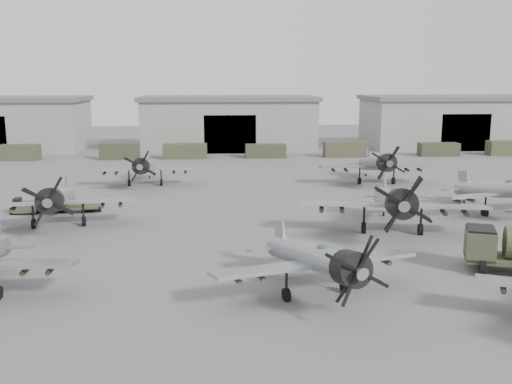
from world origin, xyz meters
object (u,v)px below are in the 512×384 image
Objects in this scene: aircraft_mid_1 at (57,199)px; aircraft_mid_2 at (393,201)px; aircraft_near_1 at (318,260)px; aircraft_mid_3 at (504,190)px; tug_trailer at (44,207)px; aircraft_far_0 at (145,167)px; aircraft_far_1 at (377,164)px.

aircraft_mid_2 is at bearing -16.33° from aircraft_mid_1.
aircraft_mid_3 reaches higher than aircraft_near_1.
aircraft_mid_1 is 1.75× the size of tug_trailer.
aircraft_near_1 is 0.92× the size of aircraft_mid_1.
aircraft_far_1 reaches higher than aircraft_far_0.
aircraft_mid_1 is at bearing 121.69° from aircraft_near_1.
aircraft_mid_3 is 39.82m from tug_trailer.
aircraft_far_0 is 25.61m from aircraft_far_1.
aircraft_near_1 is at bearing -69.57° from aircraft_far_0.
aircraft_mid_3 is at bearing -63.55° from aircraft_far_1.
aircraft_near_1 is at bearing -152.70° from aircraft_mid_3.
aircraft_near_1 is 1.60× the size of tug_trailer.
tug_trailer is (-2.52, 5.05, -1.74)m from aircraft_mid_1.
tug_trailer is (-28.16, 9.02, -2.00)m from aircraft_mid_2.
aircraft_far_1 is 34.85m from tug_trailer.
aircraft_mid_2 is 20.98m from aircraft_far_1.
aircraft_far_0 is 0.91× the size of aircraft_far_1.
aircraft_far_0 is at bearing 138.96° from aircraft_mid_3.
aircraft_mid_3 is at bearing -5.27° from aircraft_mid_1.
aircraft_far_1 is at bearing 20.94° from aircraft_mid_1.
aircraft_near_1 is 0.98× the size of aircraft_mid_3.
aircraft_far_1 is (12.66, 32.51, 0.20)m from aircraft_near_1.
aircraft_far_0 is at bearing 94.98° from aircraft_near_1.
aircraft_mid_2 is 1.11× the size of aircraft_far_1.
aircraft_mid_2 reaches higher than aircraft_far_1.
aircraft_far_1 reaches higher than aircraft_near_1.
aircraft_mid_3 is (19.40, 17.50, 0.04)m from aircraft_near_1.
aircraft_mid_3 is 36.06m from aircraft_far_0.
aircraft_mid_3 reaches higher than aircraft_far_0.
aircraft_mid_2 is at bearing -46.42° from aircraft_far_0.
aircraft_far_0 is at bearing 145.04° from aircraft_mid_2.
aircraft_far_1 reaches higher than aircraft_mid_3.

